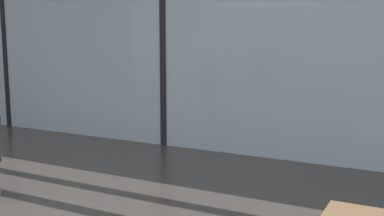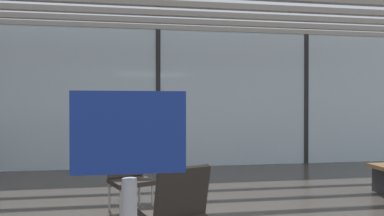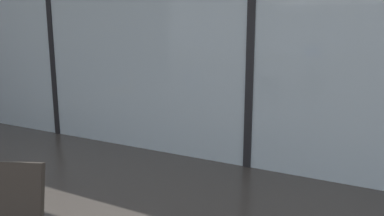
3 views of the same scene
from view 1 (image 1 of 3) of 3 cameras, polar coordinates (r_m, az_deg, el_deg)
name	(u,v)px [view 1 (image 1 of 3)]	position (r m, az deg, el deg)	size (l,w,h in m)	color
glass_curtain_wall	(164,49)	(7.36, -3.40, 7.18)	(14.00, 0.08, 3.06)	silver
window_mullion_0	(7,47)	(9.64, -21.72, 6.95)	(0.10, 0.12, 3.06)	black
window_mullion_1	(164,49)	(7.36, -3.40, 7.18)	(0.10, 0.12, 3.06)	black
parked_airplane	(197,25)	(12.34, 0.65, 10.07)	(14.02, 4.02, 4.02)	#B2BCD6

